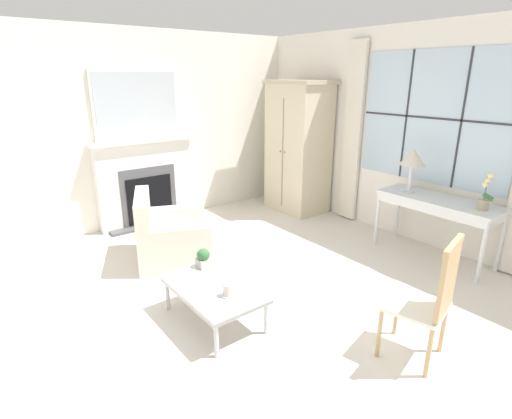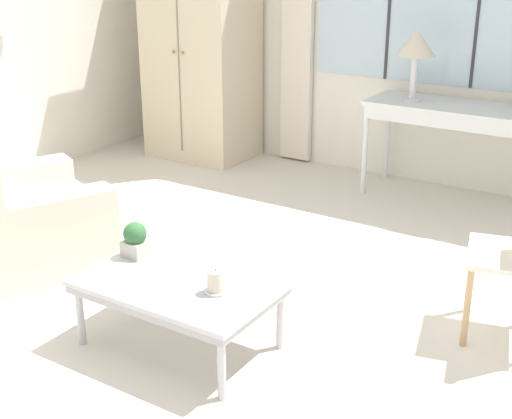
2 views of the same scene
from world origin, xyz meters
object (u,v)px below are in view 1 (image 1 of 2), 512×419
fireplace (145,175)px  table_lamp (413,159)px  potted_plant_small (203,258)px  armoire (298,147)px  pillar_candle (228,290)px  side_chair_wooden (431,296)px  potted_orchid (485,196)px  coffee_table (214,289)px  armchair_upholstered (170,238)px  console_table (438,205)px

fireplace → table_lamp: (2.93, 2.26, 0.44)m
fireplace → potted_plant_small: (2.46, -0.45, -0.29)m
fireplace → armoire: fireplace is taller
armoire → pillar_candle: bearing=-52.5°
side_chair_wooden → potted_plant_small: (-1.84, -0.92, -0.12)m
potted_orchid → side_chair_wooden: bearing=-75.3°
table_lamp → coffee_table: size_ratio=0.57×
armoire → potted_orchid: bearing=0.7°
armchair_upholstered → potted_plant_small: bearing=-8.5°
armoire → potted_orchid: size_ratio=5.00×
potted_plant_small → console_table: bearing=72.8°
armoire → potted_plant_small: bearing=-60.0°
fireplace → pillar_candle: bearing=-10.5°
fireplace → side_chair_wooden: bearing=6.2°
armoire → armchair_upholstered: armoire is taller
pillar_candle → potted_orchid: bearing=75.3°
table_lamp → potted_orchid: 0.92m
console_table → potted_orchid: size_ratio=3.39×
coffee_table → console_table: bearing=80.6°
fireplace → coffee_table: fireplace is taller
armchair_upholstered → pillar_candle: bearing=-9.3°
fireplace → armoire: size_ratio=1.07×
armoire → coffee_table: armoire is taller
armoire → pillar_candle: size_ratio=16.57×
side_chair_wooden → pillar_candle: size_ratio=8.26×
armoire → coffee_table: bearing=-55.5°
potted_orchid → coffee_table: 3.09m
armoire → console_table: size_ratio=1.48×
potted_orchid → side_chair_wooden: potted_orchid is taller
armchair_upholstered → coffee_table: armchair_upholstered is taller
coffee_table → potted_plant_small: 0.42m
armoire → table_lamp: (2.05, -0.00, 0.14)m
coffee_table → fireplace: bearing=168.6°
console_table → armchair_upholstered: armchair_upholstered is taller
armchair_upholstered → coffee_table: bearing=-10.8°
pillar_candle → console_table: bearing=85.0°
table_lamp → pillar_candle: (0.13, -2.83, -0.78)m
coffee_table → armchair_upholstered: bearing=169.2°
coffee_table → potted_orchid: bearing=71.1°
potted_orchid → side_chair_wooden: size_ratio=0.40×
potted_orchid → armchair_upholstered: 3.63m
console_table → coffee_table: (-0.48, -2.88, -0.36)m
fireplace → coffee_table: (2.83, -0.57, -0.43)m
fireplace → pillar_candle: size_ratio=17.80×
armoire → pillar_candle: 3.63m
armoire → potted_orchid: 2.93m
side_chair_wooden → potted_plant_small: 2.06m
fireplace → potted_plant_small: size_ratio=11.73×
potted_orchid → coffee_table: bearing=-108.9°
table_lamp → potted_plant_small: size_ratio=2.88×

